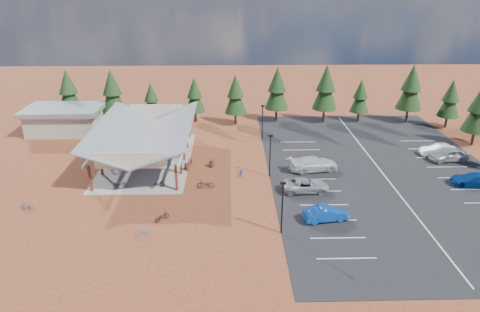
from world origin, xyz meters
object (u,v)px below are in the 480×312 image
Objects in this scene: bike_7 at (172,141)px; car_1 at (326,214)px; outbuilding at (65,119)px; bike_0 at (120,184)px; bike_6 at (169,155)px; bike_15 at (189,162)px; bike_pavilion at (146,132)px; car_7 at (475,180)px; bike_4 at (157,184)px; bike_13 at (143,231)px; bike_3 at (130,138)px; bike_16 at (206,184)px; bike_5 at (165,163)px; car_2 at (305,185)px; trash_bin_1 at (212,164)px; bike_12 at (162,217)px; lamp_post_2 at (262,120)px; bike_14 at (241,172)px; car_9 at (439,150)px; bike_10 at (27,207)px; bike_1 at (116,168)px; car_3 at (314,164)px; bike_2 at (132,154)px; trash_bin_0 at (187,167)px; lamp_post_1 at (270,153)px; car_8 at (449,155)px; lamp_post_0 at (282,204)px.

bike_7 is 0.37× the size of car_1.
bike_0 is (12.33, -18.63, -1.52)m from outbuilding.
bike_6 reaches higher than bike_0.
bike_7 is at bearing -47.23° from bike_15.
bike_pavilion is 11.44× the size of bike_6.
bike_4 is at bearing -78.52° from car_7.
bike_13 is 0.90× the size of bike_15.
bike_16 is at bearing -145.38° from bike_3.
bike_5 is at bearing 163.78° from bike_6.
outbuilding is at bearing 54.94° from car_2.
outbuilding is at bearing 141.84° from bike_pavilion.
bike_12 is (-4.32, -12.37, -0.02)m from trash_bin_1.
bike_4 is 1.09× the size of bike_13.
lamp_post_2 is 3.33× the size of bike_14.
bike_15 is 0.37× the size of car_9.
car_2 is at bearing 92.37° from bike_13.
bike_pavilion reaches higher than bike_10.
bike_1 reaches higher than bike_15.
bike_pavilion is 12.68× the size of bike_13.
car_1 reaches higher than bike_12.
car_2 is 0.88× the size of car_3.
trash_bin_1 is 11.40m from bike_1.
bike_6 is at bearing -91.80° from car_7.
bike_2 is 26.73m from car_1.
bike_3 is 27.00m from car_2.
outbuilding is 7.12× the size of bike_14.
bike_10 is (-12.31, -10.28, -0.14)m from bike_5.
bike_12 is (6.00, -15.37, -0.17)m from bike_2.
car_7 is at bearing -20.34° from outbuilding.
bike_13 is 15.54m from bike_15.
bike_4 is 0.39× the size of car_1.
bike_12 is at bearing -67.15° from car_7.
bike_pavilion reaches higher than bike_3.
car_7 is (35.16, -13.38, 0.20)m from bike_7.
bike_2 is (-7.37, 4.01, 0.15)m from trash_bin_0.
bike_4 is 0.37× the size of car_9.
car_7 reaches higher than bike_0.
bike_12 is (-11.15, -9.58, -2.55)m from lamp_post_1.
car_3 is (1.88, 5.37, 0.13)m from car_2.
bike_pavilion is at bearing -3.47° from bike_0.
bike_0 is 1.01× the size of bike_10.
car_1 is at bearing -136.84° from bike_12.
trash_bin_0 is 0.53× the size of bike_6.
lamp_post_1 is 1.12× the size of car_9.
bike_2 is at bearing 12.10° from bike_0.
bike_3 is 0.33× the size of car_8.
bike_0 is at bearing -175.65° from bike_2.
car_2 is (32.54, -19.92, -1.28)m from outbuilding.
car_1 reaches higher than car_2.
lamp_post_0 is at bearing -129.39° from bike_5.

